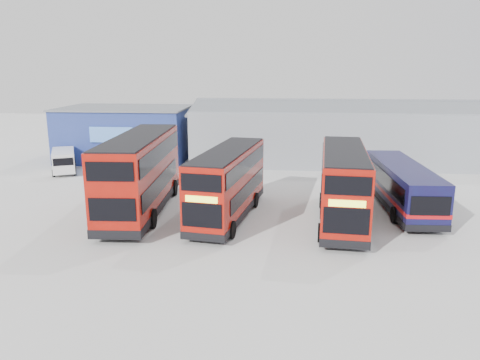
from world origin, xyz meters
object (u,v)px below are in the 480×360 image
maintenance_shed (350,133)px  double_decker_left (140,175)px  double_decker_centre (228,184)px  double_decker_right (343,186)px  panel_van (64,160)px  single_decker_blue (402,187)px  office_block (126,133)px

maintenance_shed → double_decker_left: bearing=-129.1°
double_decker_centre → double_decker_right: double_decker_right is taller
double_decker_left → panel_van: (-10.07, 10.44, -1.36)m
double_decker_right → single_decker_blue: 5.19m
office_block → single_decker_blue: 27.39m
panel_van → maintenance_shed: bearing=-6.5°
double_decker_right → panel_van: double_decker_right is taller
double_decker_centre → panel_van: (-15.64, 10.98, -1.01)m
double_decker_centre → double_decker_left: bearing=-176.7°
office_block → double_decker_right: bearing=-43.0°
office_block → double_decker_right: office_block is taller
maintenance_shed → office_block: bearing=-174.8°
maintenance_shed → double_decker_right: 19.93m
office_block → double_decker_right: size_ratio=1.17×
double_decker_right → double_decker_centre: bearing=-176.6°
double_decker_centre → maintenance_shed: bearing=72.1°
single_decker_blue → double_decker_centre: bearing=12.3°
maintenance_shed → single_decker_blue: size_ratio=2.83×
maintenance_shed → double_decker_right: maintenance_shed is taller
office_block → single_decker_blue: (23.12, -14.64, -1.14)m
office_block → double_decker_left: size_ratio=1.05×
office_block → double_decker_centre: office_block is taller
panel_van → office_block: bearing=37.0°
double_decker_left → panel_van: bearing=-48.8°
office_block → double_decker_left: 18.20m
double_decker_centre → panel_van: size_ratio=2.15×
office_block → single_decker_blue: bearing=-32.3°
maintenance_shed → double_decker_left: (-15.40, -18.97, -0.16)m
maintenance_shed → double_decker_centre: 21.86m
double_decker_left → double_decker_right: (12.39, -0.72, -0.26)m
double_decker_centre → single_decker_blue: bearing=23.5°
office_block → single_decker_blue: size_ratio=1.14×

